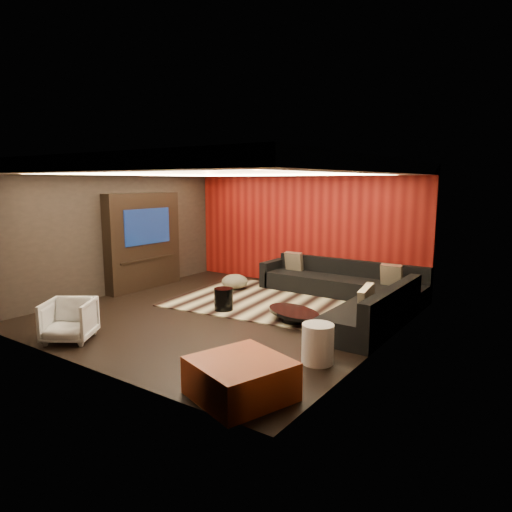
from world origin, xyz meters
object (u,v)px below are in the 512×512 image
Objects in this scene: orange_ottoman at (240,378)px; armchair at (69,320)px; coffee_table at (293,316)px; drum_stool at (224,299)px; white_side_table at (318,344)px; sectional_sofa at (352,293)px.

orange_ottoman is 1.40× the size of armchair.
orange_ottoman is (0.91, -2.79, 0.11)m from coffee_table.
drum_stool is 0.77× the size of white_side_table.
coffee_table is 1.83m from white_side_table.
armchair is (-3.58, -1.40, 0.05)m from white_side_table.
coffee_table is at bearing 130.39° from white_side_table.
drum_stool is at bearing 154.66° from white_side_table.
white_side_table is at bearing -49.61° from coffee_table.
drum_stool is at bearing 131.83° from orange_ottoman.
armchair is (-2.40, -2.79, 0.21)m from coffee_table.
orange_ottoman is at bearing -33.89° from armchair.
drum_stool is 0.42× the size of orange_ottoman.
drum_stool is 2.82m from armchair.
armchair is 0.20× the size of sectional_sofa.
armchair reaches higher than white_side_table.
drum_stool is (-1.46, -0.14, 0.11)m from coffee_table.
sectional_sofa is (0.42, 1.58, 0.14)m from coffee_table.
armchair reaches higher than coffee_table.
drum_stool is 0.12× the size of sectional_sofa.
white_side_table reaches higher than drum_stool.
orange_ottoman is at bearing -100.88° from white_side_table.
white_side_table is at bearing -12.54° from armchair.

